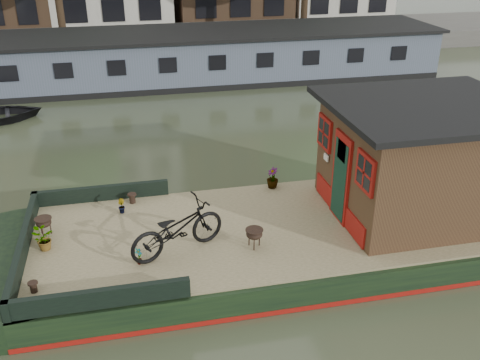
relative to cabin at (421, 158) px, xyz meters
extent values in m
plane|color=#303723|center=(-2.19, 0.00, -1.88)|extent=(120.00, 120.00, 0.00)
cube|color=black|center=(-2.19, 0.00, -1.58)|extent=(12.00, 4.00, 0.60)
cylinder|color=black|center=(-8.19, 0.00, -1.58)|extent=(4.00, 4.00, 0.60)
cube|color=maroon|center=(-2.19, 0.00, -1.82)|extent=(12.02, 4.02, 0.10)
cube|color=#9C8B61|center=(-2.19, 0.00, -1.25)|extent=(11.80, 3.80, 0.05)
cube|color=black|center=(-8.11, 0.00, -1.05)|extent=(0.12, 4.00, 0.35)
cube|color=black|center=(-6.69, 1.92, -1.05)|extent=(3.00, 0.12, 0.35)
cube|color=black|center=(-6.69, -1.92, -1.05)|extent=(3.00, 0.12, 0.35)
cube|color=black|center=(0.01, 0.00, -0.08)|extent=(3.50, 3.00, 2.30)
cube|color=black|center=(0.01, 0.00, 1.13)|extent=(4.00, 3.50, 0.12)
cube|color=maroon|center=(-1.77, 0.00, -0.28)|extent=(0.06, 0.80, 1.90)
cube|color=black|center=(-1.79, 0.00, -0.33)|extent=(0.04, 0.64, 1.70)
cube|color=maroon|center=(-1.77, -1.05, 0.32)|extent=(0.06, 0.72, 0.72)
cube|color=maroon|center=(-1.77, 1.05, 0.32)|extent=(0.06, 0.72, 0.72)
imported|color=black|center=(-5.23, -0.55, -0.72)|extent=(2.05, 1.37, 1.02)
imported|color=brown|center=(-6.26, 1.24, -1.07)|extent=(0.20, 0.22, 0.31)
imported|color=#B03A33|center=(-7.75, 0.07, -1.00)|extent=(0.42, 0.37, 0.45)
imported|color=brown|center=(-2.74, 1.70, -0.98)|extent=(0.34, 0.34, 0.51)
imported|color=brown|center=(-5.99, -0.81, -1.06)|extent=(0.19, 0.21, 0.34)
cylinder|color=black|center=(-6.02, 1.63, -1.11)|extent=(0.20, 0.20, 0.23)
cylinder|color=black|center=(-7.79, -1.26, -1.13)|extent=(0.17, 0.17, 0.20)
cube|color=#4A5063|center=(-2.19, 14.00, -0.88)|extent=(20.00, 4.00, 2.00)
cube|color=black|center=(-2.19, 14.00, 0.17)|extent=(20.40, 4.40, 0.12)
cube|color=black|center=(-2.19, 14.00, -1.76)|extent=(20.00, 4.05, 0.24)
cube|color=#47443F|center=(-2.19, 20.50, -1.43)|extent=(60.00, 6.00, 0.90)
cylinder|color=#332316|center=(-8.69, 19.00, 1.02)|extent=(0.36, 0.36, 4.00)
camera|label=1|loc=(-5.94, -9.23, 4.49)|focal=40.00mm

